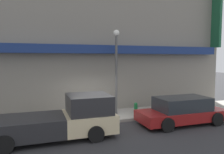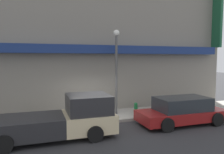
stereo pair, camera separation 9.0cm
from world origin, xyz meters
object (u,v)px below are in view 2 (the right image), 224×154
at_px(fire_hydrant, 136,108).
at_px(street_lamp, 116,61).
at_px(pickup_truck, 60,120).
at_px(parked_car, 182,111).

bearing_deg(fire_hydrant, street_lamp, 156.76).
bearing_deg(fire_hydrant, pickup_truck, -155.80).
distance_m(parked_car, fire_hydrant, 2.63).
bearing_deg(parked_car, street_lamp, 136.04).
xyz_separation_m(fire_hydrant, street_lamp, (-1.05, 0.45, 2.76)).
distance_m(fire_hydrant, street_lamp, 2.98).
bearing_deg(street_lamp, pickup_truck, -144.34).
bearing_deg(parked_car, pickup_truck, 178.15).
height_order(fire_hydrant, street_lamp, street_lamp).
xyz_separation_m(parked_car, street_lamp, (-2.73, 2.47, 2.57)).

